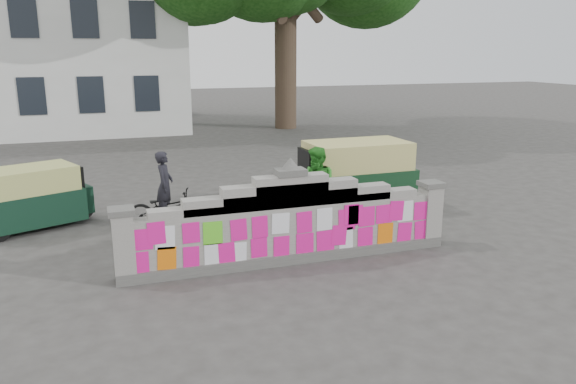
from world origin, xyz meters
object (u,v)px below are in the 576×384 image
object	(u,v)px
pedestrian	(318,187)
rickshaw_right	(354,175)
cyclist_rider	(165,196)
rickshaw_left	(32,197)
cyclist_bike	(166,209)

from	to	relation	value
pedestrian	rickshaw_right	distance (m)	1.66
cyclist_rider	rickshaw_left	size ratio (longest dim) A/B	0.59
cyclist_bike	rickshaw_left	world-z (taller)	rickshaw_left
cyclist_rider	rickshaw_left	distance (m)	3.00
cyclist_rider	pedestrian	distance (m)	3.42
cyclist_rider	rickshaw_right	world-z (taller)	rickshaw_right
pedestrian	rickshaw_right	size ratio (longest dim) A/B	0.58
rickshaw_left	cyclist_rider	bearing A→B (deg)	-42.59
pedestrian	rickshaw_left	bearing A→B (deg)	-141.46
cyclist_rider	rickshaw_right	xyz separation A→B (m)	(4.63, 0.01, 0.14)
cyclist_bike	cyclist_rider	world-z (taller)	cyclist_rider
cyclist_bike	pedestrian	size ratio (longest dim) A/B	0.93
cyclist_rider	pedestrian	world-z (taller)	pedestrian
rickshaw_right	rickshaw_left	bearing A→B (deg)	-8.40
cyclist_rider	rickshaw_right	bearing A→B (deg)	-71.32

